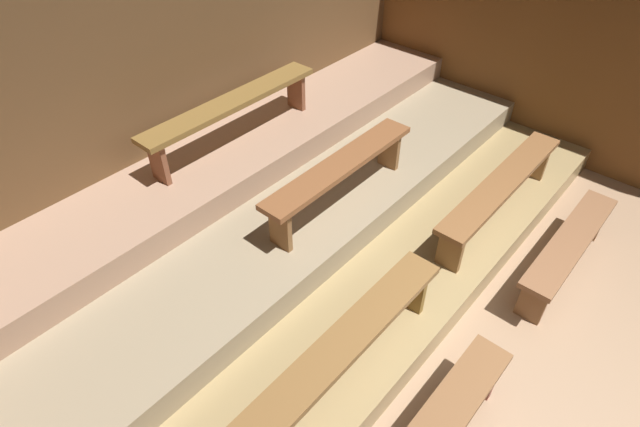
# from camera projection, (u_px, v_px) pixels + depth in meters

# --- Properties ---
(ground) EXTENTS (6.65, 4.85, 0.08)m
(ground) POSITION_uv_depth(u_px,v_px,m) (367.00, 273.00, 4.73)
(ground) COLOR #A28061
(wall_back) EXTENTS (6.65, 0.06, 2.68)m
(wall_back) POSITION_uv_depth(u_px,v_px,m) (202.00, 68.00, 4.86)
(wall_back) COLOR brown
(wall_back) RESTS_ON ground
(wall_right) EXTENTS (0.06, 4.85, 2.68)m
(wall_right) POSITION_uv_depth(u_px,v_px,m) (540.00, 33.00, 5.53)
(wall_right) COLOR brown
(wall_right) RESTS_ON ground
(platform_lower) EXTENTS (5.85, 2.95, 0.25)m
(platform_lower) POSITION_uv_depth(u_px,v_px,m) (322.00, 233.00, 4.90)
(platform_lower) COLOR #9E8557
(platform_lower) RESTS_ON ground
(platform_middle) EXTENTS (5.85, 1.97, 0.25)m
(platform_middle) POSITION_uv_depth(u_px,v_px,m) (284.00, 192.00, 4.98)
(platform_middle) COLOR gray
(platform_middle) RESTS_ON platform_lower
(platform_upper) EXTENTS (5.85, 0.94, 0.25)m
(platform_upper) POSITION_uv_depth(u_px,v_px,m) (245.00, 151.00, 5.08)
(platform_upper) COLOR tan
(platform_upper) RESTS_ON platform_middle
(bench_floor_right) EXTENTS (1.57, 0.27, 0.44)m
(bench_floor_right) POSITION_uv_depth(u_px,v_px,m) (569.00, 245.00, 4.45)
(bench_floor_right) COLOR brown
(bench_floor_right) RESTS_ON ground
(bench_lower_left) EXTENTS (1.96, 0.27, 0.44)m
(bench_lower_left) POSITION_uv_depth(u_px,v_px,m) (342.00, 349.00, 3.34)
(bench_lower_left) COLOR brown
(bench_lower_left) RESTS_ON platform_lower
(bench_lower_right) EXTENTS (1.96, 0.27, 0.44)m
(bench_lower_right) POSITION_uv_depth(u_px,v_px,m) (502.00, 187.00, 4.66)
(bench_lower_right) COLOR brown
(bench_lower_right) RESTS_ON platform_lower
(bench_middle_center) EXTENTS (1.75, 0.27, 0.44)m
(bench_middle_center) POSITION_uv_depth(u_px,v_px,m) (340.00, 170.00, 4.44)
(bench_middle_center) COLOR brown
(bench_middle_center) RESTS_ON platform_middle
(bench_upper_center) EXTENTS (1.96, 0.27, 0.44)m
(bench_upper_center) POSITION_uv_depth(u_px,v_px,m) (232.00, 107.00, 4.77)
(bench_upper_center) COLOR brown
(bench_upper_center) RESTS_ON platform_upper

